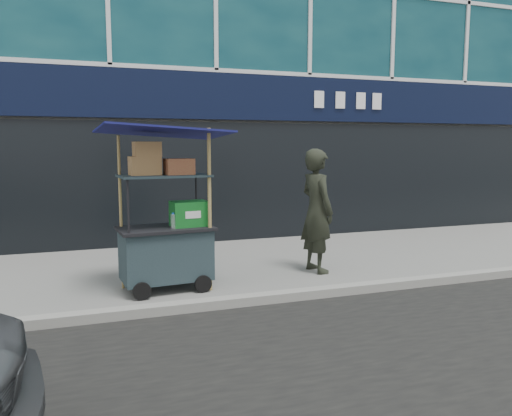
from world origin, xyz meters
name	(u,v)px	position (x,y,z in m)	size (l,w,h in m)	color
ground	(294,295)	(0.00, 0.00, 0.00)	(80.00, 80.00, 0.00)	slate
curb	(300,295)	(0.00, -0.20, 0.06)	(80.00, 0.18, 0.12)	gray
vendor_cart	(167,233)	(-1.52, 0.80, 0.78)	(1.74, 1.30, 2.21)	#1C2A2F
vendor_man	(317,211)	(0.82, 1.03, 0.95)	(0.69, 0.45, 1.89)	black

